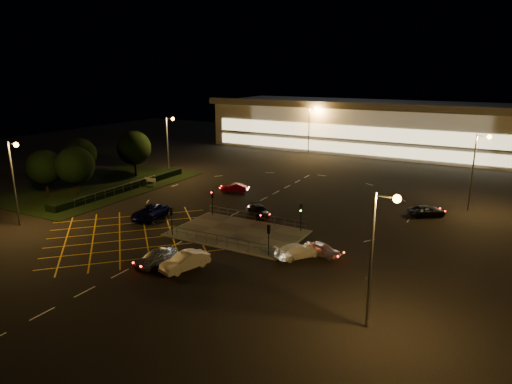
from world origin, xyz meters
The scene contains 27 objects.
ground centered at (0.00, 0.00, 0.00)m, with size 180.00×180.00×0.00m, color black.
pedestrian_island centered at (2.00, -2.00, 0.06)m, with size 14.00×9.00×0.12m, color #4C4944.
grass_verge centered at (-28.00, 6.00, 0.04)m, with size 18.00×30.00×0.08m, color black.
hedge centered at (-23.00, 6.00, 0.50)m, with size 2.00×26.00×1.00m, color black.
supermarket centered at (0.00, 61.95, 5.31)m, with size 72.00×26.50×10.50m.
streetlight_sw centered at (-21.56, -12.00, 6.56)m, with size 1.78×0.56×10.03m.
streetlight_se centered at (20.44, -14.00, 6.56)m, with size 1.78×0.56×10.03m.
streetlight_nw centered at (-23.56, 18.00, 6.56)m, with size 1.78×0.56×10.03m.
streetlight_ne centered at (24.44, 20.00, 6.56)m, with size 1.78×0.56×10.03m.
streetlight_far_left centered at (-9.56, 48.00, 6.56)m, with size 1.78×0.56×10.03m.
signal_sw centered at (-4.00, -5.99, 2.37)m, with size 0.28×0.30×3.15m.
signal_se centered at (8.00, -5.99, 2.37)m, with size 0.28×0.30×3.15m.
signal_nw centered at (-4.00, 1.99, 2.37)m, with size 0.28×0.30×3.15m.
signal_ne centered at (8.00, 1.99, 2.37)m, with size 0.28×0.30×3.15m.
tree_a centered at (-30.00, -2.00, 4.33)m, with size 5.04×5.04×6.86m.
tree_b centered at (-32.00, 6.00, 4.64)m, with size 5.40×5.40×7.35m.
tree_c centered at (-28.00, 14.00, 4.95)m, with size 5.76×5.76×7.84m.
tree_d centered at (-34.00, 20.00, 4.02)m, with size 4.68×4.68×6.37m.
tree_e centered at (-26.00, 0.00, 4.64)m, with size 5.40×5.40×7.35m.
car_near_silver centered at (-0.42, -12.88, 0.75)m, with size 1.78×4.42×1.51m, color #B2B5BA.
car_queue_white centered at (2.63, -12.40, 0.79)m, with size 1.66×4.77×1.57m, color silver.
car_left_blue centered at (-10.40, -2.43, 0.77)m, with size 2.55×5.53×1.54m, color #0B0B42.
car_far_dkgrey centered at (1.00, 5.00, 0.63)m, with size 1.76×4.33×1.26m, color black.
car_right_silver centered at (12.59, -3.36, 0.66)m, with size 1.55×3.86×1.31m, color silver.
car_circ_red centered at (-7.64, 13.23, 0.64)m, with size 1.35×3.86×1.27m, color maroon.
car_east_grey centered at (19.66, 15.02, 0.65)m, with size 2.15×4.65×1.29m, color black.
car_approach_white centered at (10.63, -4.86, 0.68)m, with size 1.91×4.70×1.36m, color white.
Camera 1 is at (27.00, -43.33, 17.88)m, focal length 32.00 mm.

